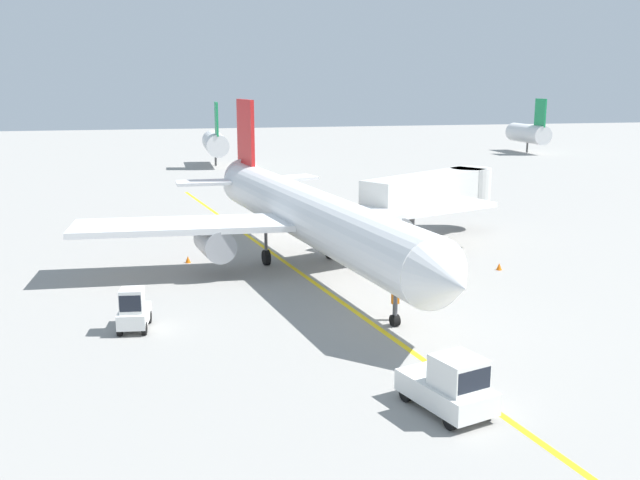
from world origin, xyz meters
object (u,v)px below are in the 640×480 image
jet_bridge (438,190)px  pushback_tug (450,386)px  safety_cone_nose_right (188,259)px  belt_loader_forward_hold (428,264)px  safety_cone_nose_left (499,266)px  airliner (306,214)px  ground_crew_marshaller (395,302)px  baggage_tug_near_wing (133,311)px

jet_bridge → pushback_tug: size_ratio=3.04×
pushback_tug → safety_cone_nose_right: (-8.14, 23.76, -0.77)m
belt_loader_forward_hold → safety_cone_nose_left: size_ratio=11.65×
pushback_tug → jet_bridge: bearing=69.4°
airliner → ground_crew_marshaller: bearing=-78.9°
baggage_tug_near_wing → safety_cone_nose_left: bearing=16.5°
jet_bridge → safety_cone_nose_right: jet_bridge is taller
jet_bridge → belt_loader_forward_hold: bearing=-114.1°
jet_bridge → belt_loader_forward_hold: size_ratio=2.37×
jet_bridge → ground_crew_marshaller: jet_bridge is taller
belt_loader_forward_hold → safety_cone_nose_right: 15.36m
pushback_tug → belt_loader_forward_hold: 18.26m
jet_bridge → safety_cone_nose_right: (-18.58, -3.95, -3.32)m
jet_bridge → ground_crew_marshaller: bearing=-117.3°
pushback_tug → safety_cone_nose_right: bearing=108.9°
airliner → pushback_tug: 21.21m
airliner → jet_bridge: bearing=30.5°
baggage_tug_near_wing → belt_loader_forward_hold: belt_loader_forward_hold is taller
airliner → pushback_tug: (0.87, -21.05, -2.42)m
ground_crew_marshaller → belt_loader_forward_hold: bearing=58.6°
pushback_tug → safety_cone_nose_right: 25.13m
airliner → ground_crew_marshaller: size_ratio=20.74×
jet_bridge → airliner: bearing=-149.5°
baggage_tug_near_wing → airliner: bearing=43.6°
airliner → belt_loader_forward_hold: airliner is taller
ground_crew_marshaller → safety_cone_nose_left: bearing=39.6°
airliner → jet_bridge: size_ratio=2.90×
baggage_tug_near_wing → pushback_tug: bearing=-45.3°
ground_crew_marshaller → jet_bridge: bearing=62.7°
jet_bridge → pushback_tug: bearing=-110.6°
jet_bridge → safety_cone_nose_left: jet_bridge is taller
airliner → ground_crew_marshaller: airliner is taller
baggage_tug_near_wing → belt_loader_forward_hold: size_ratio=0.49×
safety_cone_nose_left → safety_cone_nose_right: bearing=162.2°
jet_bridge → baggage_tug_near_wing: bearing=-142.7°
safety_cone_nose_right → baggage_tug_near_wing: bearing=-103.5°
jet_bridge → ground_crew_marshaller: size_ratio=7.15×
airliner → jet_bridge: (11.32, 6.66, 0.12)m
jet_bridge → pushback_tug: (-10.44, -27.71, -2.55)m
airliner → safety_cone_nose_left: size_ratio=80.14×
pushback_tug → airliner: bearing=92.4°
airliner → safety_cone_nose_right: (-7.27, 2.71, -3.20)m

